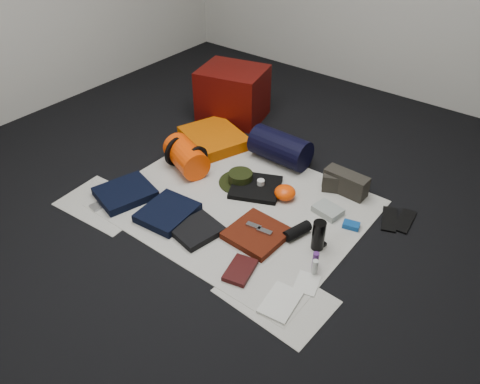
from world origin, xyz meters
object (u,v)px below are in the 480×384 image
Objects in this scene: stuff_sack at (186,156)px; water_bottle at (319,235)px; navy_duffel at (280,148)px; compact_camera at (329,212)px; paperback_book at (240,270)px; sleeping_pad at (214,138)px; red_cabinet at (233,94)px.

stuff_sack reaches higher than water_bottle.
navy_duffel is (0.48, 0.51, 0.01)m from stuff_sack.
stuff_sack is 0.81× the size of navy_duffel.
compact_camera is 0.76m from paperback_book.
stuff_sack is 1.19m from water_bottle.
water_bottle is (1.18, -0.14, -0.01)m from stuff_sack.
stuff_sack is 1.74× the size of paperback_book.
navy_duffel is at bearing 10.72° from sleeping_pad.
navy_duffel is (0.56, 0.11, 0.07)m from sleeping_pad.
water_bottle is at bearing -23.11° from sleeping_pad.
compact_camera is at bearing -11.10° from sleeping_pad.
paperback_book is at bearing -118.59° from water_bottle.
water_bottle is at bearing -41.42° from navy_duffel.
sleeping_pad is at bearing 165.94° from compact_camera.
red_cabinet reaches higher than water_bottle.
paperback_book is (1.02, -0.98, -0.03)m from sleeping_pad.
navy_duffel is at bearing -39.80° from red_cabinet.
compact_camera is at bearing -41.40° from red_cabinet.
red_cabinet is 1.50m from compact_camera.
red_cabinet reaches higher than sleeping_pad.
stuff_sack is (0.08, -0.40, 0.06)m from sleeping_pad.
sleeping_pad is 1.11× the size of navy_duffel.
water_bottle reaches higher than sleeping_pad.
paperback_book is (-0.24, -0.44, -0.08)m from water_bottle.
paperback_book is at bearing -43.61° from sleeping_pad.
compact_camera is at bearing -27.72° from navy_duffel.
water_bottle is at bearing -76.01° from compact_camera.
paperback_book is (-0.14, -0.75, -0.01)m from compact_camera.
navy_duffel is at bearing 137.54° from water_bottle.
stuff_sack is 3.31× the size of compact_camera.
red_cabinet is 2.54× the size of paperback_book.
stuff_sack is (0.24, -0.85, -0.11)m from red_cabinet.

